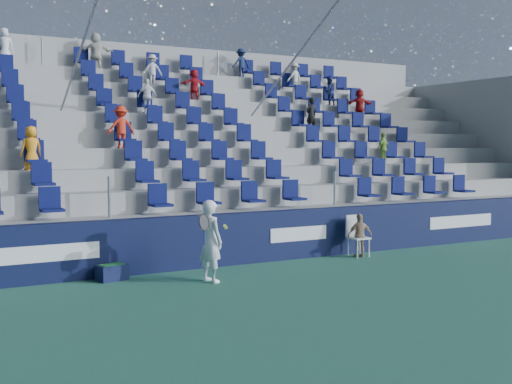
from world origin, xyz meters
TOP-DOWN VIEW (x-y plane):
  - ground at (0.00, 0.00)m, footprint 70.00×70.00m
  - sponsor_wall at (0.00, 3.15)m, footprint 24.00×0.32m
  - grandstand at (-0.00, 8.24)m, footprint 24.00×8.17m
  - tennis_player at (-1.49, 1.64)m, footprint 0.69×0.69m
  - line_judge_chair at (2.99, 2.66)m, footprint 0.47×0.48m
  - line_judge at (2.99, 2.50)m, footprint 0.68×0.43m
  - ball_bin at (-3.21, 2.75)m, footprint 0.66×0.50m

SIDE VIEW (x-z plane):
  - ground at x=0.00m, z-range 0.00..0.00m
  - ball_bin at x=-3.21m, z-range 0.01..0.35m
  - line_judge at x=2.99m, z-range 0.00..1.08m
  - line_judge_chair at x=2.99m, z-range 0.07..1.11m
  - sponsor_wall at x=0.00m, z-range 0.00..1.20m
  - tennis_player at x=-1.49m, z-range 0.00..1.67m
  - grandstand at x=0.00m, z-range -1.17..5.45m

